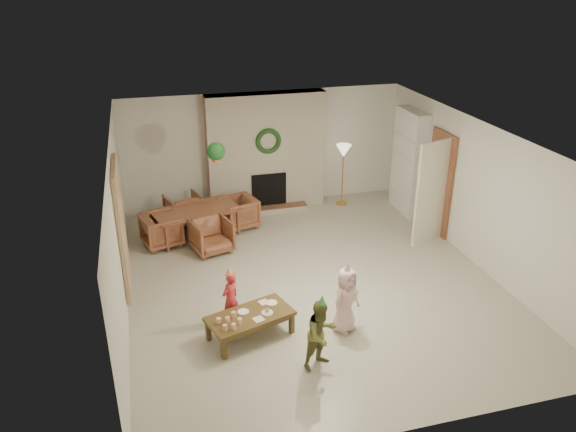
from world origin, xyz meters
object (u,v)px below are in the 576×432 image
object	(u,v)px
dining_table	(197,223)
child_pink	(346,300)
dining_chair_right	(238,213)
dining_chair_near	(212,236)
dining_chair_far	(184,209)
coffee_table_top	(250,316)
dining_chair_left	(162,230)
child_red	(230,299)
child_plaid	(321,334)

from	to	relation	value
dining_table	child_pink	bearing A→B (deg)	-80.20
dining_chair_right	dining_chair_near	bearing A→B (deg)	-51.34
dining_table	dining_chair_right	xyz separation A→B (m)	(0.86, 0.24, 0.03)
dining_chair_far	coffee_table_top	world-z (taller)	dining_chair_far
dining_chair_left	child_pink	size ratio (longest dim) A/B	0.68
dining_chair_left	coffee_table_top	xyz separation A→B (m)	(1.03, -3.25, 0.03)
dining_chair_far	dining_chair_near	bearing A→B (deg)	90.00
dining_chair_left	child_red	bearing A→B (deg)	-179.46
dining_chair_right	child_pink	size ratio (longest dim) A/B	0.68
dining_chair_near	child_plaid	distance (m)	3.74
child_plaid	coffee_table_top	bearing A→B (deg)	109.56
dining_chair_far	child_red	world-z (taller)	child_red
dining_chair_near	child_plaid	xyz separation A→B (m)	(0.93, -3.61, 0.18)
dining_chair_left	child_red	size ratio (longest dim) A/B	0.79
coffee_table_top	dining_chair_right	bearing A→B (deg)	64.54
coffee_table_top	child_plaid	xyz separation A→B (m)	(0.77, -0.86, 0.15)
dining_chair_left	dining_chair_right	bearing A→B (deg)	-90.00
dining_chair_right	dining_table	bearing A→B (deg)	-90.00
dining_chair_left	dining_chair_right	world-z (taller)	same
dining_chair_right	child_plaid	distance (m)	4.54
dining_table	dining_chair_left	bearing A→B (deg)	180.00
dining_chair_far	child_plaid	size ratio (longest dim) A/B	0.70
dining_chair_near	child_pink	xyz separation A→B (m)	(1.52, -2.95, 0.19)
dining_table	dining_chair_far	bearing A→B (deg)	90.00
dining_chair_far	child_pink	distance (m)	4.72
dining_chair_far	child_plaid	distance (m)	5.15
dining_chair_far	child_plaid	bearing A→B (deg)	89.36
dining_chair_near	child_red	distance (m)	2.39
dining_chair_near	child_pink	world-z (taller)	child_pink
dining_chair_far	dining_chair_left	world-z (taller)	same
dining_chair_near	coffee_table_top	distance (m)	2.76
child_red	child_pink	bearing A→B (deg)	121.67
dining_table	dining_chair_left	world-z (taller)	dining_chair_left
dining_chair_near	coffee_table_top	xyz separation A→B (m)	(0.16, -2.76, 0.03)
dining_chair_right	child_pink	world-z (taller)	child_pink
coffee_table_top	child_pink	distance (m)	1.38
dining_chair_right	child_pink	xyz separation A→B (m)	(0.85, -3.87, 0.19)
child_pink	coffee_table_top	bearing A→B (deg)	141.49
dining_chair_right	child_red	size ratio (longest dim) A/B	0.79
dining_chair_near	dining_chair_right	xyz separation A→B (m)	(0.67, 0.92, 0.00)
dining_chair_near	child_pink	bearing A→B (deg)	-78.12
dining_chair_far	child_pink	bearing A→B (deg)	98.33
child_pink	child_red	bearing A→B (deg)	129.80
dining_chair_near	dining_chair_far	world-z (taller)	same
dining_chair_right	child_red	bearing A→B (deg)	-27.64
dining_chair_left	dining_table	bearing A→B (deg)	-90.00
dining_chair_left	dining_chair_right	distance (m)	1.60
dining_table	child_red	bearing A→B (deg)	-102.82
dining_table	dining_chair_far	distance (m)	0.71
dining_chair_right	child_plaid	xyz separation A→B (m)	(0.27, -4.53, 0.18)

